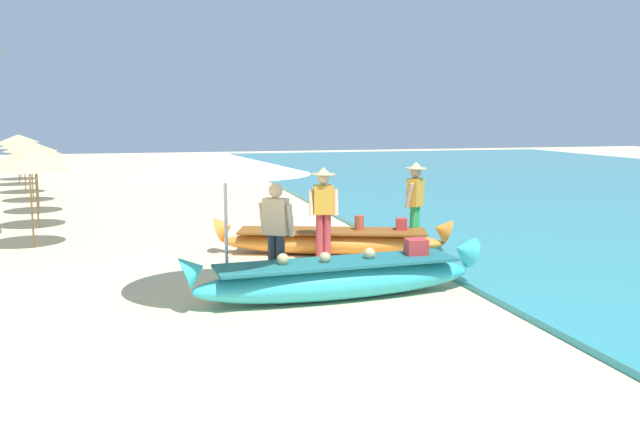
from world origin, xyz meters
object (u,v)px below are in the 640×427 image
object	(u,v)px
person_vendor_hatted	(323,207)
person_vendor_assistant	(415,199)
person_tourist_customer	(276,230)
boat_cyan_foreground	(339,278)
boat_orange_midground	(333,240)
patio_umbrella_large	(225,164)

from	to	relation	value
person_vendor_hatted	person_vendor_assistant	size ratio (longest dim) A/B	0.98
person_vendor_assistant	person_tourist_customer	bearing A→B (deg)	-145.28
boat_cyan_foreground	person_vendor_hatted	bearing A→B (deg)	80.15
person_tourist_customer	person_vendor_assistant	world-z (taller)	person_vendor_assistant
boat_orange_midground	person_vendor_assistant	world-z (taller)	person_vendor_assistant
boat_cyan_foreground	person_vendor_assistant	size ratio (longest dim) A/B	2.61
boat_cyan_foreground	person_tourist_customer	bearing A→B (deg)	136.56
boat_orange_midground	person_tourist_customer	world-z (taller)	person_tourist_customer
person_vendor_assistant	patio_umbrella_large	distance (m)	4.96
person_tourist_customer	person_vendor_assistant	xyz separation A→B (m)	(3.26, 2.26, 0.09)
boat_orange_midground	person_tourist_customer	size ratio (longest dim) A/B	2.76
person_vendor_hatted	person_tourist_customer	bearing A→B (deg)	-125.01
boat_cyan_foreground	person_tourist_customer	xyz separation A→B (m)	(-0.79, 0.75, 0.63)
person_vendor_hatted	patio_umbrella_large	xyz separation A→B (m)	(-2.05, -2.14, 0.98)
patio_umbrella_large	person_vendor_hatted	bearing A→B (deg)	46.34
patio_umbrella_large	person_vendor_assistant	bearing A→B (deg)	33.01
person_tourist_customer	person_vendor_hatted	bearing A→B (deg)	54.99
person_vendor_assistant	patio_umbrella_large	size ratio (longest dim) A/B	0.72
boat_cyan_foreground	patio_umbrella_large	distance (m)	2.36
person_vendor_hatted	boat_orange_midground	bearing A→B (deg)	60.07
boat_orange_midground	person_vendor_assistant	distance (m)	1.86
person_vendor_hatted	person_tourist_customer	size ratio (longest dim) A/B	1.05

